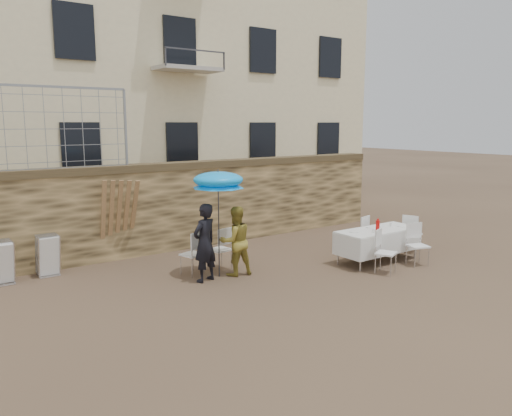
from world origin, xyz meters
TOP-DOWN VIEW (x-y plane):
  - ground at (0.00, 0.00)m, footprint 80.00×80.00m
  - stone_wall at (0.00, 5.00)m, footprint 13.00×0.50m
  - chain_link_fence at (-3.00, 5.00)m, footprint 3.20×0.06m
  - man_suit at (-0.91, 2.17)m, footprint 0.68×0.55m
  - woman_dress at (-0.16, 2.17)m, footprint 0.80×0.66m
  - umbrella at (-0.51, 2.27)m, footprint 1.08×1.08m
  - couple_chair_left at (-0.91, 2.72)m, footprint 0.59×0.59m
  - couple_chair_right at (-0.21, 2.72)m, footprint 0.55×0.55m
  - banquet_table at (3.14, 1.11)m, footprint 2.10×0.85m
  - soda_bottle at (2.94, 0.96)m, footprint 0.09×0.09m
  - table_chair_front_left at (2.54, 0.36)m, footprint 0.63×0.63m
  - table_chair_front_right at (3.64, 0.36)m, footprint 0.61×0.61m
  - table_chair_back at (3.34, 1.91)m, footprint 0.58×0.58m
  - table_chair_side at (4.54, 1.21)m, footprint 0.61×0.61m
  - chair_stack_left at (-4.36, 4.59)m, footprint 0.46×0.55m
  - chair_stack_right at (-3.46, 4.59)m, footprint 0.46×0.47m
  - wood_planks at (-1.86, 4.66)m, footprint 0.70×0.20m

SIDE VIEW (x-z plane):
  - ground at x=0.00m, z-range 0.00..0.00m
  - chair_stack_left at x=-4.36m, z-range 0.00..0.92m
  - chair_stack_right at x=-3.46m, z-range 0.00..0.92m
  - couple_chair_left at x=-0.91m, z-range 0.00..0.96m
  - couple_chair_right at x=-0.21m, z-range 0.00..0.96m
  - table_chair_front_left at x=2.54m, z-range 0.00..0.96m
  - table_chair_front_right at x=3.64m, z-range 0.00..0.96m
  - table_chair_back at x=3.34m, z-range 0.00..0.96m
  - table_chair_side at x=4.54m, z-range 0.00..0.96m
  - banquet_table at x=3.14m, z-range 0.34..1.12m
  - woman_dress at x=-0.16m, z-range 0.00..1.49m
  - man_suit at x=-0.91m, z-range 0.00..1.63m
  - soda_bottle at x=2.94m, z-range 0.77..1.04m
  - wood_planks at x=-1.86m, z-range 0.00..2.00m
  - stone_wall at x=0.00m, z-range 0.00..2.20m
  - umbrella at x=-0.51m, z-range 0.95..3.07m
  - chain_link_fence at x=-3.00m, z-range 2.20..4.00m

